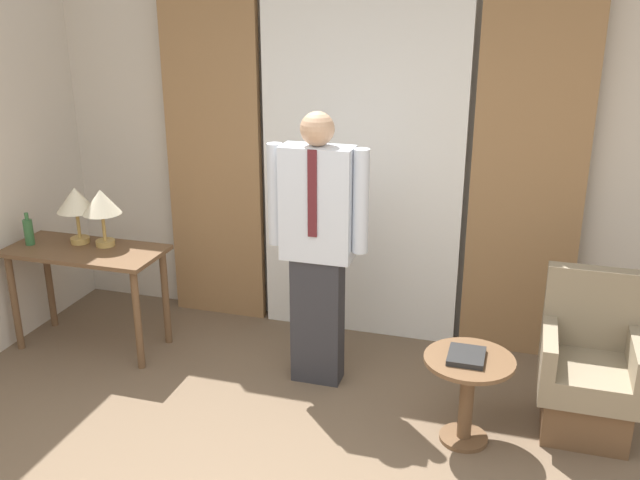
# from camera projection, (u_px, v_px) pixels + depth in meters

# --- Properties ---
(wall_back) EXTENTS (10.00, 0.06, 2.70)m
(wall_back) POSITION_uv_depth(u_px,v_px,m) (366.00, 151.00, 5.07)
(wall_back) COLOR beige
(wall_back) RESTS_ON ground_plane
(curtain_sheer_center) EXTENTS (1.43, 0.06, 2.58)m
(curtain_sheer_center) POSITION_uv_depth(u_px,v_px,m) (361.00, 163.00, 4.97)
(curtain_sheer_center) COLOR white
(curtain_sheer_center) RESTS_ON ground_plane
(curtain_drape_left) EXTENTS (0.74, 0.06, 2.58)m
(curtain_drape_left) POSITION_uv_depth(u_px,v_px,m) (214.00, 153.00, 5.28)
(curtain_drape_left) COLOR #997047
(curtain_drape_left) RESTS_ON ground_plane
(curtain_drape_right) EXTENTS (0.74, 0.06, 2.58)m
(curtain_drape_right) POSITION_uv_depth(u_px,v_px,m) (528.00, 174.00, 4.67)
(curtain_drape_right) COLOR #997047
(curtain_drape_right) RESTS_ON ground_plane
(desk) EXTENTS (1.09, 0.51, 0.74)m
(desk) POSITION_uv_depth(u_px,v_px,m) (87.00, 266.00, 4.96)
(desk) COLOR brown
(desk) RESTS_ON ground_plane
(table_lamp_left) EXTENTS (0.27, 0.27, 0.40)m
(table_lamp_left) POSITION_uv_depth(u_px,v_px,m) (76.00, 202.00, 4.94)
(table_lamp_left) COLOR tan
(table_lamp_left) RESTS_ON desk
(table_lamp_right) EXTENTS (0.27, 0.27, 0.40)m
(table_lamp_right) POSITION_uv_depth(u_px,v_px,m) (101.00, 204.00, 4.88)
(table_lamp_right) COLOR tan
(table_lamp_right) RESTS_ON desk
(bottle_near_edge) EXTENTS (0.06, 0.06, 0.23)m
(bottle_near_edge) POSITION_uv_depth(u_px,v_px,m) (29.00, 231.00, 4.97)
(bottle_near_edge) COLOR #336638
(bottle_near_edge) RESTS_ON desk
(person) EXTENTS (0.64, 0.21, 1.77)m
(person) POSITION_uv_depth(u_px,v_px,m) (317.00, 241.00, 4.41)
(person) COLOR #2D2D33
(person) RESTS_ON ground_plane
(armchair) EXTENTS (0.55, 0.57, 0.92)m
(armchair) POSITION_uv_depth(u_px,v_px,m) (588.00, 375.00, 4.10)
(armchair) COLOR brown
(armchair) RESTS_ON ground_plane
(side_table) EXTENTS (0.50, 0.50, 0.53)m
(side_table) POSITION_uv_depth(u_px,v_px,m) (468.00, 385.00, 3.97)
(side_table) COLOR brown
(side_table) RESTS_ON ground_plane
(book) EXTENTS (0.20, 0.23, 0.03)m
(book) POSITION_uv_depth(u_px,v_px,m) (466.00, 356.00, 3.90)
(book) COLOR black
(book) RESTS_ON side_table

